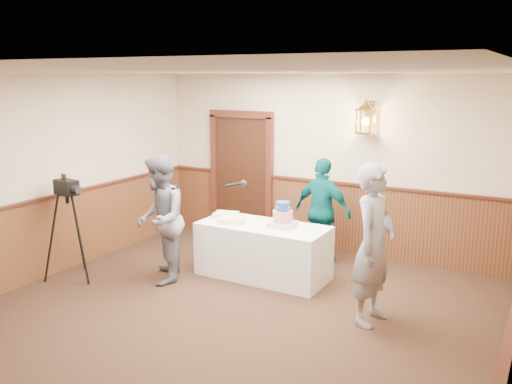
% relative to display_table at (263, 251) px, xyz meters
% --- Properties ---
extents(ground, '(7.00, 7.00, 0.00)m').
position_rel_display_table_xyz_m(ground, '(0.33, -1.90, -0.38)').
color(ground, black).
rests_on(ground, ground).
extents(room_shell, '(6.02, 7.02, 2.81)m').
position_rel_display_table_xyz_m(room_shell, '(0.28, -1.45, 1.15)').
color(room_shell, beige).
rests_on(room_shell, ground).
extents(display_table, '(1.80, 0.80, 0.75)m').
position_rel_display_table_xyz_m(display_table, '(0.00, 0.00, 0.00)').
color(display_table, white).
rests_on(display_table, ground).
extents(tiered_cake, '(0.35, 0.35, 0.35)m').
position_rel_display_table_xyz_m(tiered_cake, '(0.28, 0.04, 0.51)').
color(tiered_cake, beige).
rests_on(tiered_cake, display_table).
extents(sheet_cake_yellow, '(0.43, 0.39, 0.07)m').
position_rel_display_table_xyz_m(sheet_cake_yellow, '(-0.42, -0.13, 0.41)').
color(sheet_cake_yellow, '#FFF298').
rests_on(sheet_cake_yellow, display_table).
extents(sheet_cake_green, '(0.38, 0.34, 0.08)m').
position_rel_display_table_xyz_m(sheet_cake_green, '(-0.66, 0.07, 0.41)').
color(sheet_cake_green, '#C2EFA9').
rests_on(sheet_cake_green, display_table).
extents(interviewer, '(1.57, 1.07, 1.74)m').
position_rel_display_table_xyz_m(interviewer, '(-1.13, -0.82, 0.50)').
color(interviewer, slate).
rests_on(interviewer, ground).
extents(baker, '(0.50, 0.71, 1.83)m').
position_rel_display_table_xyz_m(baker, '(1.76, -0.64, 0.54)').
color(baker, gray).
rests_on(baker, ground).
extents(assistant_p, '(0.98, 0.53, 1.59)m').
position_rel_display_table_xyz_m(assistant_p, '(0.49, 0.94, 0.42)').
color(assistant_p, '#075256').
rests_on(assistant_p, ground).
extents(tv_camera_rig, '(0.55, 0.51, 1.40)m').
position_rel_display_table_xyz_m(tv_camera_rig, '(-2.27, -1.37, 0.25)').
color(tv_camera_rig, black).
rests_on(tv_camera_rig, ground).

